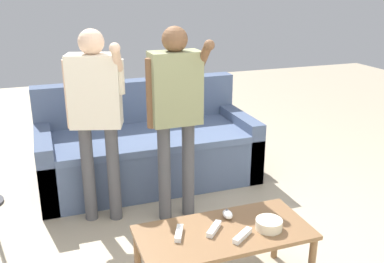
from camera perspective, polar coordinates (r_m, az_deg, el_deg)
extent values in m
plane|color=tan|center=(3.08, 4.86, -16.56)|extent=(12.00, 12.00, 0.00)
cube|color=#475675|center=(4.12, -5.79, -3.58)|extent=(1.98, 0.92, 0.43)
cube|color=#4D5D7E|center=(3.96, -5.65, -0.69)|extent=(1.70, 0.80, 0.06)
cube|color=#475675|center=(4.32, -7.19, 3.74)|extent=(1.98, 0.18, 0.47)
cube|color=#475675|center=(3.99, -18.73, -4.10)|extent=(0.14, 0.92, 0.58)
cube|color=#475675|center=(4.38, 5.90, -1.11)|extent=(0.14, 0.92, 0.58)
cube|color=brown|center=(2.59, 4.28, -13.16)|extent=(1.02, 0.48, 0.03)
cylinder|color=brown|center=(2.75, -7.17, -16.46)|extent=(0.04, 0.04, 0.40)
cylinder|color=brown|center=(3.05, 10.97, -12.80)|extent=(0.04, 0.04, 0.40)
cylinder|color=beige|center=(2.62, 10.12, -11.97)|extent=(0.16, 0.16, 0.06)
ellipsoid|color=white|center=(2.70, 4.72, -10.84)|extent=(0.06, 0.09, 0.05)
cylinder|color=#4C4C51|center=(2.69, 4.63, -10.22)|extent=(0.02, 0.02, 0.01)
cylinder|color=#47474C|center=(3.37, -3.67, -5.49)|extent=(0.10, 0.10, 0.79)
cylinder|color=#47474C|center=(3.43, -0.50, -5.02)|extent=(0.10, 0.10, 0.79)
cube|color=gray|center=(3.19, -2.21, 5.72)|extent=(0.38, 0.20, 0.54)
sphere|color=brown|center=(3.12, -2.30, 12.07)|extent=(0.19, 0.19, 0.19)
cylinder|color=brown|center=(3.14, -5.46, 4.98)|extent=(0.07, 0.07, 0.51)
cylinder|color=gray|center=(3.23, 0.95, 7.78)|extent=(0.07, 0.07, 0.26)
cylinder|color=brown|center=(3.11, 1.60, 9.96)|extent=(0.07, 0.22, 0.23)
sphere|color=brown|center=(3.02, 2.30, 11.33)|extent=(0.08, 0.08, 0.08)
cylinder|color=#47474C|center=(3.46, -13.53, -5.46)|extent=(0.10, 0.10, 0.78)
cylinder|color=#47474C|center=(3.42, -10.31, -5.46)|extent=(0.10, 0.10, 0.78)
cube|color=beige|center=(3.23, -12.72, 5.25)|extent=(0.41, 0.30, 0.54)
sphere|color=beige|center=(3.17, -13.18, 11.44)|extent=(0.19, 0.19, 0.19)
cylinder|color=beige|center=(3.27, -15.89, 4.73)|extent=(0.07, 0.07, 0.51)
cylinder|color=beige|center=(3.18, -9.53, 7.14)|extent=(0.07, 0.07, 0.25)
cylinder|color=beige|center=(3.06, -9.87, 9.36)|extent=(0.12, 0.23, 0.22)
sphere|color=beige|center=(2.96, -10.17, 10.77)|extent=(0.08, 0.08, 0.08)
cube|color=white|center=(2.53, -1.73, -13.27)|extent=(0.09, 0.15, 0.03)
cylinder|color=silver|center=(2.54, -1.67, -12.62)|extent=(0.01, 0.01, 0.00)
cube|color=silver|center=(2.48, -1.84, -13.50)|extent=(0.02, 0.02, 0.00)
cube|color=white|center=(2.57, 2.93, -12.71)|extent=(0.13, 0.14, 0.03)
cylinder|color=silver|center=(2.58, 3.16, -12.08)|extent=(0.01, 0.01, 0.00)
cube|color=silver|center=(2.52, 2.56, -12.91)|extent=(0.02, 0.02, 0.00)
cube|color=white|center=(2.52, 6.67, -13.49)|extent=(0.15, 0.12, 0.03)
cylinder|color=silver|center=(2.53, 7.02, -12.86)|extent=(0.01, 0.01, 0.00)
cube|color=silver|center=(2.47, 6.11, -13.67)|extent=(0.02, 0.02, 0.00)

